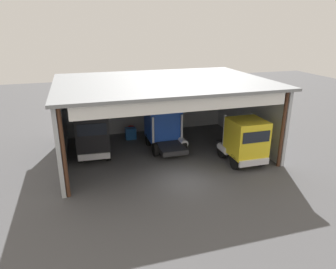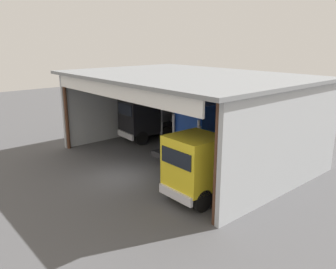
{
  "view_description": "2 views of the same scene",
  "coord_description": "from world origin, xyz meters",
  "views": [
    {
      "loc": [
        -6.04,
        -16.47,
        9.4
      ],
      "look_at": [
        0.0,
        3.62,
        1.89
      ],
      "focal_mm": 32.93,
      "sensor_mm": 36.0,
      "label": 1
    },
    {
      "loc": [
        15.66,
        -9.92,
        7.63
      ],
      "look_at": [
        0.0,
        3.62,
        1.89
      ],
      "focal_mm": 36.48,
      "sensor_mm": 36.0,
      "label": 2
    }
  ],
  "objects": [
    {
      "name": "ground_plane",
      "position": [
        0.0,
        0.0,
        0.0
      ],
      "size": [
        80.0,
        80.0,
        0.0
      ],
      "primitive_type": "plane",
      "color": "#4C4C4F",
      "rests_on": "ground"
    },
    {
      "name": "workshop_shed",
      "position": [
        0.0,
        6.15,
        3.89
      ],
      "size": [
        15.22,
        10.96,
        5.6
      ],
      "color": "#ADB2B7",
      "rests_on": "ground"
    },
    {
      "name": "truck_black_center_right_bay",
      "position": [
        -5.22,
        5.47,
        1.87
      ],
      "size": [
        2.57,
        5.11,
        3.57
      ],
      "rotation": [
        0.0,
        0.0,
        3.08
      ],
      "color": "black",
      "rests_on": "ground"
    },
    {
      "name": "truck_blue_yard_outside",
      "position": [
        0.35,
        5.89,
        1.93
      ],
      "size": [
        2.73,
        4.67,
        3.7
      ],
      "rotation": [
        0.0,
        0.0,
        0.01
      ],
      "color": "#1E47B7",
      "rests_on": "ground"
    },
    {
      "name": "truck_yellow_center_left_bay",
      "position": [
        4.88,
        1.29,
        1.76
      ],
      "size": [
        2.49,
        4.29,
        3.37
      ],
      "rotation": [
        0.0,
        0.0,
        3.13
      ],
      "color": "yellow",
      "rests_on": "ground"
    },
    {
      "name": "oil_drum",
      "position": [
        -1.73,
        9.18,
        0.46
      ],
      "size": [
        0.58,
        0.58,
        0.91
      ],
      "primitive_type": "cylinder",
      "color": "#B21E19",
      "rests_on": "ground"
    },
    {
      "name": "tool_cart",
      "position": [
        -1.9,
        8.55,
        0.5
      ],
      "size": [
        0.9,
        0.6,
        1.0
      ],
      "primitive_type": "cube",
      "color": "#1E59A5",
      "rests_on": "ground"
    }
  ]
}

